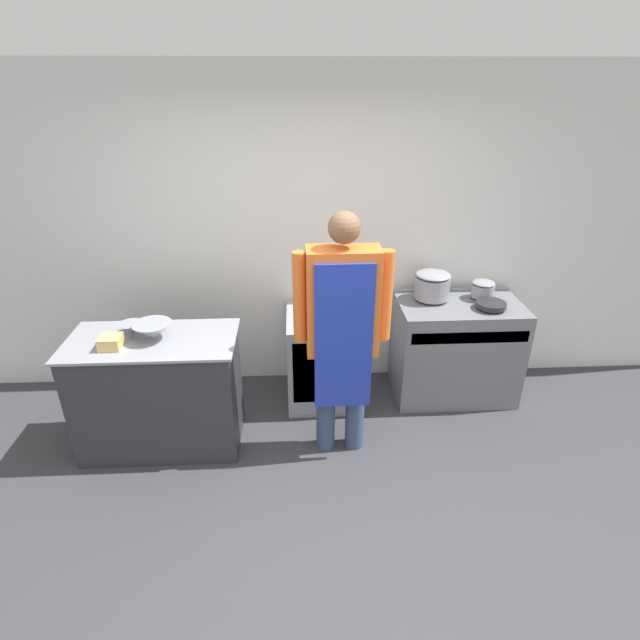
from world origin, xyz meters
TOP-DOWN VIEW (x-y plane):
  - ground_plane at (0.00, 0.00)m, footprint 14.00×14.00m
  - wall_back at (0.00, 1.94)m, footprint 8.00×0.05m
  - prep_counter at (-1.16, 1.03)m, footprint 1.20×0.62m
  - stove at (1.25, 1.56)m, footprint 1.03×0.60m
  - fridge_unit at (0.08, 1.57)m, footprint 0.57×0.65m
  - person_cook at (0.19, 0.89)m, footprint 0.67×0.24m
  - mixing_bowl at (-1.14, 1.03)m, footprint 0.28×0.28m
  - small_bowl at (-1.31, 1.12)m, footprint 0.18×0.18m
  - plastic_tub at (-1.40, 0.92)m, footprint 0.14×0.14m
  - stock_pot at (1.01, 1.67)m, footprint 0.29×0.29m
  - saute_pan at (1.45, 1.46)m, footprint 0.24×0.24m
  - sauce_pot at (1.45, 1.67)m, footprint 0.19×0.19m

SIDE VIEW (x-z plane):
  - ground_plane at x=0.00m, z-range 0.00..0.00m
  - fridge_unit at x=0.08m, z-range 0.00..0.79m
  - stove at x=1.25m, z-range -0.01..0.88m
  - prep_counter at x=-1.16m, z-range 0.00..0.90m
  - saute_pan at x=1.45m, z-range 0.89..0.93m
  - small_bowl at x=-1.31m, z-range 0.90..0.98m
  - plastic_tub at x=-1.40m, z-range 0.90..0.98m
  - mixing_bowl at x=-1.14m, z-range 0.90..1.02m
  - sauce_pot at x=1.45m, z-range 0.89..1.03m
  - stock_pot at x=1.01m, z-range 0.89..1.12m
  - person_cook at x=0.19m, z-range 0.14..1.97m
  - wall_back at x=0.00m, z-range 0.00..2.70m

